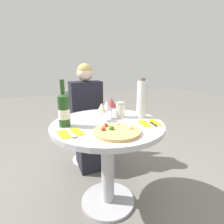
{
  "coord_description": "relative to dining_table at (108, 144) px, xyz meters",
  "views": [
    {
      "loc": [
        -0.46,
        -1.2,
        1.17
      ],
      "look_at": [
        0.01,
        -0.06,
        0.83
      ],
      "focal_mm": 28.0,
      "sensor_mm": 36.0,
      "label": 1
    }
  ],
  "objects": [
    {
      "name": "pizza_large",
      "position": [
        -0.02,
        -0.22,
        0.19
      ],
      "size": [
        0.31,
        0.31,
        0.05
      ],
      "color": "tan",
      "rests_on": "dining_table"
    },
    {
      "name": "seated_diner",
      "position": [
        0.03,
        0.69,
        -0.03
      ],
      "size": [
        0.36,
        0.43,
        1.18
      ],
      "rotation": [
        0.0,
        0.0,
        3.14
      ],
      "color": "black",
      "rests_on": "ground_plane"
    },
    {
      "name": "wine_bottle",
      "position": [
        -0.32,
        0.05,
        0.3
      ],
      "size": [
        0.08,
        0.08,
        0.34
      ],
      "color": "#23471E",
      "rests_on": "dining_table"
    },
    {
      "name": "place_setting_right",
      "position": [
        0.29,
        -0.14,
        0.18
      ],
      "size": [
        0.17,
        0.19,
        0.01
      ],
      "color": "gold",
      "rests_on": "dining_table"
    },
    {
      "name": "wine_glass_center",
      "position": [
        0.03,
        0.1,
        0.29
      ],
      "size": [
        0.08,
        0.08,
        0.15
      ],
      "color": "silver",
      "rests_on": "dining_table"
    },
    {
      "name": "dining_table",
      "position": [
        0.0,
        0.0,
        0.0
      ],
      "size": [
        0.87,
        0.87,
        0.73
      ],
      "color": "#B2B2B7",
      "rests_on": "ground_plane"
    },
    {
      "name": "chair_behind_diner",
      "position": [
        0.03,
        0.84,
        -0.13
      ],
      "size": [
        0.43,
        0.43,
        0.86
      ],
      "rotation": [
        0.0,
        0.0,
        3.14
      ],
      "color": "silver",
      "rests_on": "ground_plane"
    },
    {
      "name": "wine_glass_front_left",
      "position": [
        -0.02,
        0.06,
        0.29
      ],
      "size": [
        0.08,
        0.08,
        0.15
      ],
      "color": "silver",
      "rests_on": "dining_table"
    },
    {
      "name": "sugar_shaker",
      "position": [
        0.16,
        0.1,
        0.24
      ],
      "size": [
        0.08,
        0.08,
        0.13
      ],
      "color": "silver",
      "rests_on": "dining_table"
    },
    {
      "name": "ground_plane",
      "position": [
        0.0,
        0.0,
        -0.56
      ],
      "size": [
        12.0,
        12.0,
        0.0
      ],
      "primitive_type": "plane",
      "color": "slate",
      "rests_on": "ground"
    },
    {
      "name": "wine_glass_back_right",
      "position": [
        0.09,
        0.14,
        0.3
      ],
      "size": [
        0.08,
        0.08,
        0.17
      ],
      "color": "silver",
      "rests_on": "dining_table"
    },
    {
      "name": "place_setting_left",
      "position": [
        -0.3,
        -0.11,
        0.18
      ],
      "size": [
        0.17,
        0.19,
        0.01
      ],
      "color": "gold",
      "rests_on": "dining_table"
    },
    {
      "name": "tall_carafe",
      "position": [
        0.32,
        0.02,
        0.34
      ],
      "size": [
        0.09,
        0.09,
        0.33
      ],
      "color": "silver",
      "rests_on": "dining_table"
    }
  ]
}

